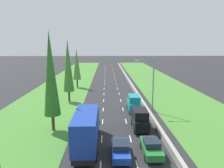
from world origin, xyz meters
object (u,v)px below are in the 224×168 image
(poplar_tree_fourth, at_px, (77,64))
(street_light_mast, at_px, (151,82))
(poplar_tree_second, at_px, (51,74))
(green_sedan_right_lane, at_px, (151,147))
(black_van_right_lane, at_px, (140,119))
(blue_box_truck_left_lane, at_px, (87,128))
(poplar_tree_third, at_px, (68,66))
(teal_van_right_lane, at_px, (134,103))
(grey_hatchback_left_lane, at_px, (89,115))
(blue_sedan_centre_lane, at_px, (120,149))

(poplar_tree_fourth, bearing_deg, street_light_mast, -54.50)
(poplar_tree_fourth, height_order, street_light_mast, poplar_tree_fourth)
(poplar_tree_fourth, bearing_deg, poplar_tree_second, -88.69)
(poplar_tree_second, height_order, poplar_tree_fourth, poplar_tree_second)
(green_sedan_right_lane, distance_m, street_light_mast, 15.18)
(poplar_tree_fourth, relative_size, street_light_mast, 1.14)
(green_sedan_right_lane, xyz_separation_m, black_van_right_lane, (-0.14, 6.78, 0.59))
(blue_box_truck_left_lane, distance_m, green_sedan_right_lane, 7.24)
(poplar_tree_third, height_order, poplar_tree_fourth, poplar_tree_third)
(black_van_right_lane, relative_size, teal_van_right_lane, 1.00)
(grey_hatchback_left_lane, height_order, poplar_tree_third, poplar_tree_third)
(teal_van_right_lane, relative_size, poplar_tree_fourth, 0.48)
(blue_box_truck_left_lane, distance_m, grey_hatchback_left_lane, 8.65)
(poplar_tree_third, bearing_deg, grey_hatchback_left_lane, -65.47)
(blue_sedan_centre_lane, distance_m, street_light_mast, 16.51)
(poplar_tree_fourth, bearing_deg, grey_hatchback_left_lane, -78.36)
(black_van_right_lane, relative_size, poplar_tree_second, 0.37)
(black_van_right_lane, xyz_separation_m, grey_hatchback_left_lane, (-7.09, 3.66, -0.56))
(black_van_right_lane, distance_m, poplar_tree_second, 13.18)
(blue_sedan_centre_lane, xyz_separation_m, poplar_tree_fourth, (-9.17, 36.07, 5.35))
(blue_box_truck_left_lane, height_order, poplar_tree_third, poplar_tree_third)
(blue_sedan_centre_lane, xyz_separation_m, street_light_mast, (6.07, 14.70, 4.42))
(green_sedan_right_lane, bearing_deg, poplar_tree_fourth, 109.23)
(teal_van_right_lane, relative_size, grey_hatchback_left_lane, 1.26)
(grey_hatchback_left_lane, xyz_separation_m, poplar_tree_third, (-4.86, 10.65, 6.38))
(blue_box_truck_left_lane, bearing_deg, green_sedan_right_lane, -15.55)
(black_van_right_lane, distance_m, teal_van_right_lane, 7.94)
(teal_van_right_lane, xyz_separation_m, poplar_tree_third, (-12.12, 6.38, 5.82))
(poplar_tree_second, bearing_deg, poplar_tree_third, 91.32)
(blue_box_truck_left_lane, bearing_deg, poplar_tree_fourth, 99.40)
(blue_box_truck_left_lane, xyz_separation_m, blue_sedan_centre_lane, (3.59, -2.36, -1.37))
(grey_hatchback_left_lane, distance_m, street_light_mast, 11.62)
(teal_van_right_lane, bearing_deg, grey_hatchback_left_lane, -149.52)
(grey_hatchback_left_lane, xyz_separation_m, poplar_tree_second, (-4.53, -3.80, 6.78))
(grey_hatchback_left_lane, relative_size, blue_sedan_centre_lane, 0.87)
(poplar_tree_second, bearing_deg, grey_hatchback_left_lane, 40.01)
(poplar_tree_third, distance_m, poplar_tree_fourth, 14.57)
(green_sedan_right_lane, relative_size, black_van_right_lane, 0.92)
(poplar_tree_second, bearing_deg, poplar_tree_fourth, 91.31)
(poplar_tree_third, height_order, street_light_mast, poplar_tree_third)
(green_sedan_right_lane, height_order, poplar_tree_third, poplar_tree_third)
(green_sedan_right_lane, distance_m, black_van_right_lane, 6.81)
(blue_sedan_centre_lane, bearing_deg, teal_van_right_lane, 77.80)
(green_sedan_right_lane, distance_m, poplar_tree_second, 15.13)
(poplar_tree_fourth, bearing_deg, poplar_tree_third, -88.70)
(blue_box_truck_left_lane, distance_m, black_van_right_lane, 8.33)
(teal_van_right_lane, relative_size, street_light_mast, 0.54)
(black_van_right_lane, xyz_separation_m, poplar_tree_third, (-11.96, 14.32, 5.82))
(grey_hatchback_left_lane, bearing_deg, blue_sedan_centre_lane, -69.91)
(street_light_mast, bearing_deg, blue_sedan_centre_lane, -112.45)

